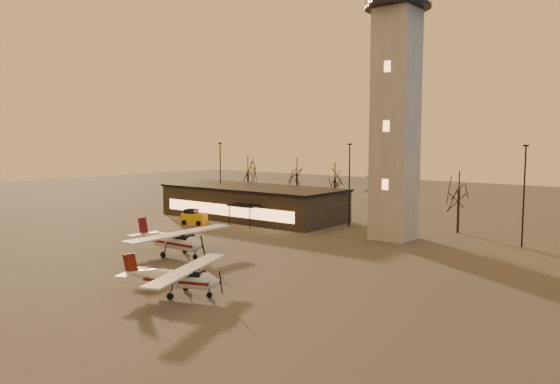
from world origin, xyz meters
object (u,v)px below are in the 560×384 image
cessna_front (183,282)px  cessna_rear (177,244)px  control_tower (396,85)px  terminal (252,202)px  service_cart (194,219)px

cessna_front → cessna_rear: 12.90m
cessna_front → cessna_rear: (-10.05, 8.09, 0.16)m
control_tower → terminal: bearing=174.9°
cessna_front → service_cart: (-22.74, 21.63, -0.21)m
control_tower → cessna_front: (-1.39, -28.22, -15.38)m
cessna_rear → service_cart: 18.56m
service_cart → control_tower: bearing=-4.7°
cessna_rear → cessna_front: bearing=-40.7°
control_tower → cessna_front: 32.17m
terminal → service_cart: bearing=-104.0°
terminal → service_cart: 8.96m
service_cart → terminal: bearing=56.1°
terminal → cessna_rear: terminal is taller
control_tower → cessna_rear: bearing=-119.6°
cessna_front → cessna_rear: bearing=119.3°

